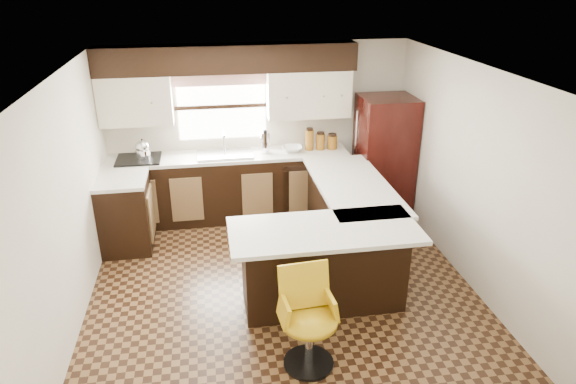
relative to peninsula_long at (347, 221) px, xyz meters
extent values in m
plane|color=#49301A|center=(-0.90, -0.62, -0.45)|extent=(4.40, 4.40, 0.00)
plane|color=silver|center=(-0.90, -0.62, 1.95)|extent=(4.40, 4.40, 0.00)
plane|color=beige|center=(-0.90, 1.58, 0.75)|extent=(4.40, 0.00, 4.40)
plane|color=beige|center=(-0.90, -2.83, 0.75)|extent=(4.40, 0.00, 4.40)
plane|color=beige|center=(-3.00, -0.62, 0.75)|extent=(0.00, 4.40, 4.40)
plane|color=beige|center=(1.20, -0.62, 0.75)|extent=(0.00, 4.40, 4.40)
cube|color=black|center=(-1.35, 1.28, 0.00)|extent=(3.30, 0.60, 0.90)
cube|color=black|center=(-2.70, 0.62, 0.00)|extent=(0.60, 0.70, 0.90)
cube|color=silver|center=(-1.35, 1.28, 0.47)|extent=(3.30, 0.60, 0.04)
cube|color=silver|center=(-2.70, 0.62, 0.47)|extent=(0.60, 0.70, 0.04)
cube|color=black|center=(-1.30, 1.40, 1.77)|extent=(3.40, 0.35, 0.36)
cube|color=beige|center=(-2.52, 1.40, 1.27)|extent=(0.94, 0.35, 0.64)
cube|color=beige|center=(-0.22, 1.40, 1.27)|extent=(1.14, 0.35, 0.64)
cube|color=white|center=(-1.40, 1.56, 1.10)|extent=(1.20, 0.02, 0.90)
cube|color=#D19B93|center=(-1.40, 1.52, 1.49)|extent=(1.30, 0.06, 0.18)
cube|color=#B2B2B7|center=(-1.40, 1.25, 0.51)|extent=(0.75, 0.45, 0.03)
cube|color=black|center=(-0.35, 0.99, -0.02)|extent=(0.58, 0.03, 0.78)
cube|color=black|center=(-2.55, 1.25, 0.51)|extent=(0.58, 0.50, 0.02)
cube|color=black|center=(0.00, 0.00, 0.00)|extent=(0.60, 1.95, 0.90)
cube|color=black|center=(-0.53, -0.97, 0.00)|extent=(1.65, 0.60, 0.90)
cube|color=silver|center=(0.05, 0.00, 0.47)|extent=(0.84, 1.95, 0.04)
cube|color=silver|center=(-0.55, -1.06, 0.47)|extent=(1.89, 0.84, 0.04)
cube|color=black|center=(0.81, 1.08, 0.40)|extent=(0.73, 0.70, 1.71)
cylinder|color=silver|center=(-0.84, 1.28, 0.64)|extent=(0.13, 0.13, 0.29)
imported|color=white|center=(-0.46, 1.28, 0.53)|extent=(0.30, 0.30, 0.07)
cylinder|color=#8A5514|center=(-0.22, 1.30, 0.64)|extent=(0.12, 0.12, 0.28)
cylinder|color=#8A5514|center=(-0.06, 1.30, 0.60)|extent=(0.13, 0.13, 0.22)
cylinder|color=#8A5514|center=(0.11, 1.30, 0.59)|extent=(0.14, 0.14, 0.19)
camera|label=1|loc=(-1.63, -5.42, 2.86)|focal=32.00mm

